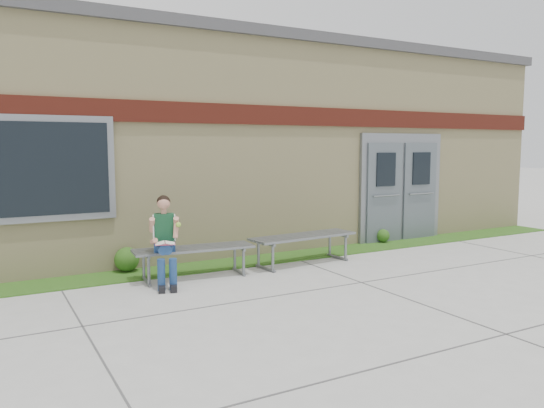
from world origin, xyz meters
TOP-DOWN VIEW (x-y plane):
  - ground at (0.00, 0.00)m, footprint 80.00×80.00m
  - grass_strip at (0.00, 2.60)m, footprint 16.00×0.80m
  - school_building at (-0.00, 5.99)m, footprint 16.20×6.22m
  - bench_left at (-1.09, 2.00)m, footprint 1.89×0.68m
  - bench_right at (0.91, 2.00)m, footprint 2.00×0.71m
  - girl at (-1.61, 1.81)m, footprint 0.49×0.80m
  - shrub_mid at (-1.92, 2.85)m, footprint 0.39×0.39m
  - shrub_east at (3.44, 2.85)m, footprint 0.28×0.28m

SIDE VIEW (x-z plane):
  - ground at x=0.00m, z-range 0.00..0.00m
  - grass_strip at x=0.00m, z-range 0.00..0.02m
  - shrub_east at x=3.44m, z-range 0.02..0.30m
  - shrub_mid at x=-1.92m, z-range 0.02..0.41m
  - bench_left at x=-1.09m, z-range 0.13..0.61m
  - bench_right at x=0.91m, z-range 0.14..0.65m
  - girl at x=-1.61m, z-range 0.05..1.36m
  - school_building at x=0.00m, z-range 0.00..4.20m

